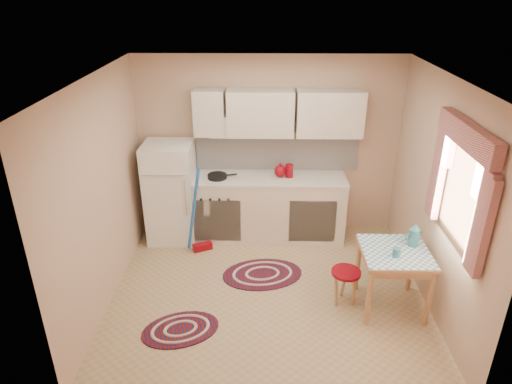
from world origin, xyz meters
TOP-DOWN VIEW (x-y plane):
  - room_shell at (0.16, 0.24)m, footprint 3.64×3.60m
  - fridge at (-1.33, 1.25)m, footprint 0.65×0.60m
  - broom at (-0.89, 0.90)m, footprint 0.30×0.22m
  - base_cabinets at (-0.07, 1.30)m, footprint 2.25×0.60m
  - countertop at (-0.07, 1.30)m, footprint 2.27×0.62m
  - frying_pan at (-0.69, 1.25)m, footprint 0.32×0.32m
  - red_kettle at (0.16, 1.30)m, footprint 0.20×0.18m
  - red_canister at (0.29, 1.30)m, footprint 0.12×0.12m
  - table at (1.35, -0.24)m, footprint 0.72×0.72m
  - stool at (0.86, -0.18)m, footprint 0.37×0.37m
  - coffee_pot at (1.56, -0.12)m, footprint 0.15×0.14m
  - mug at (1.33, -0.34)m, footprint 0.11×0.11m
  - rug_center at (-0.07, 0.34)m, footprint 1.10×0.84m
  - rug_left at (-0.93, -0.67)m, footprint 0.95×0.78m

SIDE VIEW (x-z plane):
  - rug_center at x=-0.07m, z-range 0.00..0.02m
  - rug_left at x=-0.93m, z-range 0.00..0.02m
  - stool at x=0.86m, z-range 0.00..0.42m
  - table at x=1.35m, z-range 0.00..0.72m
  - base_cabinets at x=-0.07m, z-range 0.00..0.88m
  - broom at x=-0.89m, z-range 0.00..1.20m
  - fridge at x=-1.33m, z-range 0.00..1.40m
  - mug at x=1.33m, z-range 0.72..0.82m
  - coffee_pot at x=1.56m, z-range 0.72..0.99m
  - countertop at x=-0.07m, z-range 0.88..0.92m
  - frying_pan at x=-0.69m, z-range 0.92..0.97m
  - red_canister at x=0.29m, z-range 0.92..1.08m
  - red_kettle at x=0.16m, z-range 0.92..1.10m
  - room_shell at x=0.16m, z-range 0.34..2.86m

